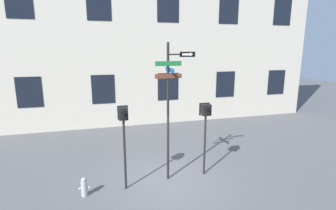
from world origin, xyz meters
name	(u,v)px	position (x,y,z in m)	size (l,w,h in m)	color
ground_plane	(169,181)	(0.00, 0.00, 0.00)	(60.00, 60.00, 0.00)	#515154
building_facade	(134,7)	(0.00, 7.70, 7.15)	(24.00, 0.63, 14.30)	beige
street_sign_pole	(170,101)	(0.11, 0.23, 2.98)	(1.45, 1.06, 5.00)	black
pedestrian_signal_left	(124,126)	(-1.57, -0.07, 2.29)	(0.35, 0.40, 2.94)	black
pedestrian_signal_right	(206,119)	(1.48, 0.22, 2.23)	(0.41, 0.40, 2.80)	black
fire_hydrant	(84,187)	(-2.95, -0.16, 0.31)	(0.36, 0.20, 0.65)	#A5A5A8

